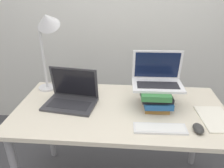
{
  "coord_description": "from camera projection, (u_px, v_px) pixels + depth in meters",
  "views": [
    {
      "loc": [
        0.05,
        -0.93,
        1.55
      ],
      "look_at": [
        -0.06,
        0.37,
        0.94
      ],
      "focal_mm": 35.0,
      "sensor_mm": 36.0,
      "label": 1
    }
  ],
  "objects": [
    {
      "name": "notepad",
      "position": [
        216.0,
        119.0,
        1.38
      ],
      "size": [
        0.2,
        0.3,
        0.01
      ],
      "color": "white",
      "rests_on": "desk"
    },
    {
      "name": "book_stack",
      "position": [
        156.0,
        97.0,
        1.5
      ],
      "size": [
        0.22,
        0.27,
        0.15
      ],
      "color": "olive",
      "rests_on": "desk"
    },
    {
      "name": "desk",
      "position": [
        120.0,
        118.0,
        1.54
      ],
      "size": [
        1.44,
        0.74,
        0.76
      ],
      "color": "beige",
      "rests_on": "ground_plane"
    },
    {
      "name": "laptop_on_books",
      "position": [
        157.0,
        78.0,
        1.49
      ],
      "size": [
        0.34,
        0.23,
        0.23
      ],
      "color": "silver",
      "rests_on": "book_stack"
    },
    {
      "name": "laptop_left",
      "position": [
        71.0,
        97.0,
        1.55
      ],
      "size": [
        0.38,
        0.29,
        0.25
      ],
      "color": "#333338",
      "rests_on": "desk"
    },
    {
      "name": "mouse",
      "position": [
        198.0,
        128.0,
        1.27
      ],
      "size": [
        0.06,
        0.1,
        0.04
      ],
      "color": "#2D2D2D",
      "rests_on": "desk"
    },
    {
      "name": "wall_back",
      "position": [
        126.0,
        4.0,
        2.14
      ],
      "size": [
        8.0,
        0.05,
        2.7
      ],
      "color": "silver",
      "rests_on": "ground_plane"
    },
    {
      "name": "desk_lamp",
      "position": [
        47.0,
        30.0,
        1.55
      ],
      "size": [
        0.23,
        0.2,
        0.64
      ],
      "color": "silver",
      "rests_on": "desk"
    },
    {
      "name": "wireless_keyboard",
      "position": [
        160.0,
        128.0,
        1.29
      ],
      "size": [
        0.32,
        0.11,
        0.01
      ],
      "color": "silver",
      "rests_on": "desk"
    }
  ]
}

